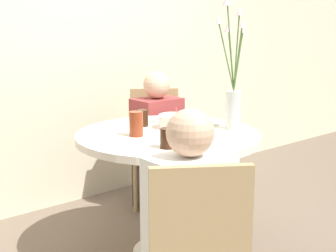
{
  "coord_description": "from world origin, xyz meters",
  "views": [
    {
      "loc": [
        -1.69,
        -2.01,
        1.37
      ],
      "look_at": [
        0.0,
        0.0,
        0.8
      ],
      "focal_mm": 50.0,
      "sensor_mm": 36.0,
      "label": 1
    }
  ],
  "objects_px": {
    "flower_vase": "(233,85)",
    "person_woman": "(157,145)",
    "drink_glass_2": "(136,124)",
    "side_plate": "(209,122)",
    "drink_glass_0": "(143,118)",
    "person_guest": "(189,236)",
    "birthday_cake": "(176,121)",
    "drink_glass_1": "(167,138)",
    "chair_left_flank": "(155,140)"
  },
  "relations": [
    {
      "from": "drink_glass_0",
      "to": "side_plate",
      "type": "bearing_deg",
      "value": -26.44
    },
    {
      "from": "birthday_cake",
      "to": "flower_vase",
      "type": "xyz_separation_m",
      "value": [
        0.23,
        -0.24,
        0.22
      ]
    },
    {
      "from": "drink_glass_1",
      "to": "person_guest",
      "type": "xyz_separation_m",
      "value": [
        -0.21,
        -0.39,
        -0.33
      ]
    },
    {
      "from": "chair_left_flank",
      "to": "person_guest",
      "type": "distance_m",
      "value": 1.72
    },
    {
      "from": "person_woman",
      "to": "drink_glass_2",
      "type": "bearing_deg",
      "value": -136.27
    },
    {
      "from": "side_plate",
      "to": "drink_glass_1",
      "type": "xyz_separation_m",
      "value": [
        -0.6,
        -0.31,
        0.05
      ]
    },
    {
      "from": "flower_vase",
      "to": "person_guest",
      "type": "height_order",
      "value": "flower_vase"
    },
    {
      "from": "drink_glass_2",
      "to": "birthday_cake",
      "type": "bearing_deg",
      "value": 3.54
    },
    {
      "from": "birthday_cake",
      "to": "drink_glass_1",
      "type": "bearing_deg",
      "value": -136.15
    },
    {
      "from": "side_plate",
      "to": "drink_glass_1",
      "type": "height_order",
      "value": "drink_glass_1"
    },
    {
      "from": "drink_glass_0",
      "to": "person_guest",
      "type": "relative_size",
      "value": 0.1
    },
    {
      "from": "flower_vase",
      "to": "drink_glass_2",
      "type": "relative_size",
      "value": 5.62
    },
    {
      "from": "person_woman",
      "to": "person_guest",
      "type": "xyz_separation_m",
      "value": [
        -0.87,
        -1.3,
        0.0
      ]
    },
    {
      "from": "chair_left_flank",
      "to": "drink_glass_2",
      "type": "relative_size",
      "value": 6.35
    },
    {
      "from": "person_woman",
      "to": "chair_left_flank",
      "type": "bearing_deg",
      "value": 56.1
    },
    {
      "from": "chair_left_flank",
      "to": "person_woman",
      "type": "relative_size",
      "value": 0.85
    },
    {
      "from": "birthday_cake",
      "to": "chair_left_flank",
      "type": "bearing_deg",
      "value": 60.52
    },
    {
      "from": "drink_glass_2",
      "to": "flower_vase",
      "type": "bearing_deg",
      "value": -21.78
    },
    {
      "from": "drink_glass_2",
      "to": "person_guest",
      "type": "relative_size",
      "value": 0.13
    },
    {
      "from": "drink_glass_1",
      "to": "drink_glass_2",
      "type": "height_order",
      "value": "drink_glass_2"
    },
    {
      "from": "chair_left_flank",
      "to": "side_plate",
      "type": "bearing_deg",
      "value": -67.23
    },
    {
      "from": "side_plate",
      "to": "person_guest",
      "type": "height_order",
      "value": "person_guest"
    },
    {
      "from": "flower_vase",
      "to": "person_woman",
      "type": "xyz_separation_m",
      "value": [
        0.08,
        0.81,
        -0.54
      ]
    },
    {
      "from": "birthday_cake",
      "to": "person_woman",
      "type": "xyz_separation_m",
      "value": [
        0.31,
        0.58,
        -0.31
      ]
    },
    {
      "from": "person_guest",
      "to": "flower_vase",
      "type": "bearing_deg",
      "value": 31.84
    },
    {
      "from": "side_plate",
      "to": "drink_glass_2",
      "type": "distance_m",
      "value": 0.57
    },
    {
      "from": "drink_glass_0",
      "to": "person_guest",
      "type": "xyz_separation_m",
      "value": [
        -0.43,
        -0.89,
        -0.33
      ]
    },
    {
      "from": "birthday_cake",
      "to": "drink_glass_2",
      "type": "height_order",
      "value": "drink_glass_2"
    },
    {
      "from": "drink_glass_2",
      "to": "drink_glass_1",
      "type": "bearing_deg",
      "value": -96.12
    },
    {
      "from": "side_plate",
      "to": "person_guest",
      "type": "xyz_separation_m",
      "value": [
        -0.81,
        -0.7,
        -0.28
      ]
    },
    {
      "from": "drink_glass_2",
      "to": "side_plate",
      "type": "bearing_deg",
      "value": -0.56
    },
    {
      "from": "birthday_cake",
      "to": "flower_vase",
      "type": "distance_m",
      "value": 0.4
    },
    {
      "from": "side_plate",
      "to": "drink_glass_0",
      "type": "xyz_separation_m",
      "value": [
        -0.38,
        0.19,
        0.05
      ]
    },
    {
      "from": "drink_glass_0",
      "to": "person_woman",
      "type": "relative_size",
      "value": 0.1
    },
    {
      "from": "chair_left_flank",
      "to": "drink_glass_1",
      "type": "bearing_deg",
      "value": -91.73
    },
    {
      "from": "flower_vase",
      "to": "drink_glass_2",
      "type": "bearing_deg",
      "value": 158.22
    },
    {
      "from": "drink_glass_2",
      "to": "person_woman",
      "type": "xyz_separation_m",
      "value": [
        0.62,
        0.6,
        -0.34
      ]
    },
    {
      "from": "drink_glass_2",
      "to": "person_woman",
      "type": "bearing_deg",
      "value": 43.73
    },
    {
      "from": "person_guest",
      "to": "drink_glass_2",
      "type": "bearing_deg",
      "value": 71.08
    },
    {
      "from": "flower_vase",
      "to": "drink_glass_1",
      "type": "distance_m",
      "value": 0.62
    },
    {
      "from": "chair_left_flank",
      "to": "drink_glass_2",
      "type": "height_order",
      "value": "drink_glass_2"
    },
    {
      "from": "side_plate",
      "to": "drink_glass_2",
      "type": "height_order",
      "value": "drink_glass_2"
    },
    {
      "from": "birthday_cake",
      "to": "side_plate",
      "type": "distance_m",
      "value": 0.26
    },
    {
      "from": "side_plate",
      "to": "drink_glass_2",
      "type": "relative_size",
      "value": 1.46
    },
    {
      "from": "drink_glass_1",
      "to": "drink_glass_0",
      "type": "bearing_deg",
      "value": 66.38
    },
    {
      "from": "birthday_cake",
      "to": "side_plate",
      "type": "bearing_deg",
      "value": -5.53
    },
    {
      "from": "birthday_cake",
      "to": "person_guest",
      "type": "relative_size",
      "value": 0.2
    },
    {
      "from": "flower_vase",
      "to": "drink_glass_0",
      "type": "distance_m",
      "value": 0.58
    },
    {
      "from": "flower_vase",
      "to": "person_woman",
      "type": "height_order",
      "value": "flower_vase"
    },
    {
      "from": "person_guest",
      "to": "drink_glass_0",
      "type": "bearing_deg",
      "value": 64.45
    }
  ]
}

